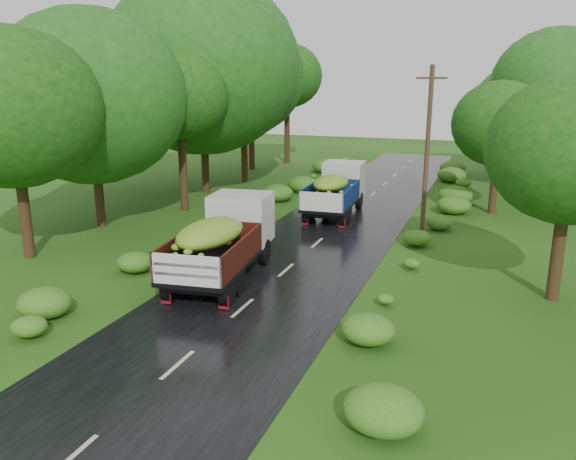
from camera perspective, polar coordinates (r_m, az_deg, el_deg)
The scene contains 9 objects.
ground at distance 15.29m, azimuth -11.14°, elevation -13.33°, with size 120.00×120.00×0.00m, color #193F0D.
road at distance 19.29m, azimuth -3.38°, elevation -6.84°, with size 6.50×80.00×0.02m, color black.
road_lines at distance 20.14m, azimuth -2.23°, elevation -5.82°, with size 0.12×69.60×0.00m.
truck_near at distance 20.87m, azimuth -6.45°, elevation -0.67°, with size 3.15×6.87×2.78m.
truck_far at distance 30.71m, azimuth 4.95°, elevation 4.31°, with size 2.54×6.41×2.65m.
utility_pole at distance 26.99m, azimuth 13.96°, elevation 7.90°, with size 1.33×0.54×7.84m.
trees_left at distance 36.54m, azimuth -9.04°, elevation 14.73°, with size 6.27×32.86×10.26m.
trees_right at distance 36.48m, azimuth 23.80°, elevation 11.41°, with size 6.62×29.93×8.63m.
shrubs at distance 27.25m, azimuth 4.25°, elevation 0.47°, with size 11.90×44.00×0.70m.
Camera 1 is at (7.30, -11.34, 7.20)m, focal length 35.00 mm.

